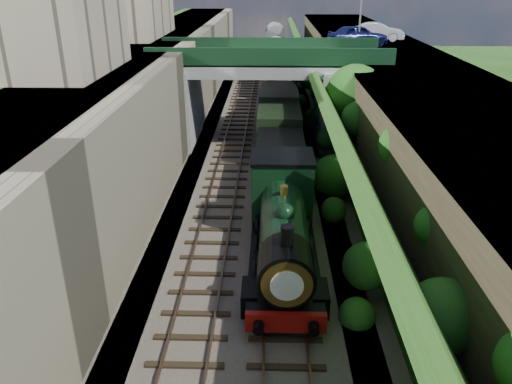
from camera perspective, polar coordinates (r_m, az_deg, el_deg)
name	(u,v)px	position (r m, az deg, el deg)	size (l,w,h in m)	color
trackbed	(261,160)	(33.42, 0.52, 3.63)	(10.00, 90.00, 0.20)	#473F38
retaining_wall	(176,110)	(32.98, -9.18, 9.24)	(1.00, 90.00, 7.00)	#756B56
street_plateau_left	(122,110)	(33.80, -15.10, 9.08)	(6.00, 90.00, 7.00)	#262628
street_plateau_right	(409,117)	(33.70, 17.08, 8.16)	(8.00, 90.00, 6.25)	#262628
embankment_slope	(343,132)	(30.76, 9.87, 6.73)	(4.30, 90.00, 6.36)	#1E4714
track_left	(231,158)	(33.47, -2.91, 3.90)	(2.50, 90.00, 0.20)	black
track_right	(278,159)	(33.37, 2.59, 3.85)	(2.50, 90.00, 0.20)	black
road_bridge	(275,89)	(36.18, 2.20, 11.72)	(16.00, 6.40, 7.25)	gray
building_near	(66,30)	(27.45, -20.88, 16.90)	(4.00, 8.00, 4.00)	gray
tree	(356,96)	(31.99, 11.37, 10.76)	(3.60, 3.80, 6.60)	black
lamppost	(362,2)	(41.53, 12.03, 20.44)	(0.87, 0.15, 6.00)	gray
car_blue	(358,35)	(42.38, 11.56, 17.13)	(1.92, 4.78, 1.63)	#11174D
car_silver	(378,32)	(46.37, 13.72, 17.38)	(1.57, 4.51, 1.49)	silver
locomotive	(283,228)	(20.74, 3.13, -4.07)	(3.10, 10.22, 3.83)	black
tender	(280,170)	(27.57, 2.79, 2.54)	(2.70, 6.00, 3.05)	black
coach_front	(278,107)	(39.48, 2.51, 9.71)	(2.90, 18.00, 3.70)	black
coach_middle	(276,66)	(57.91, 2.29, 14.18)	(2.90, 18.00, 3.70)	black
coach_rear	(275,45)	(76.51, 2.17, 16.48)	(2.90, 18.00, 3.70)	black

